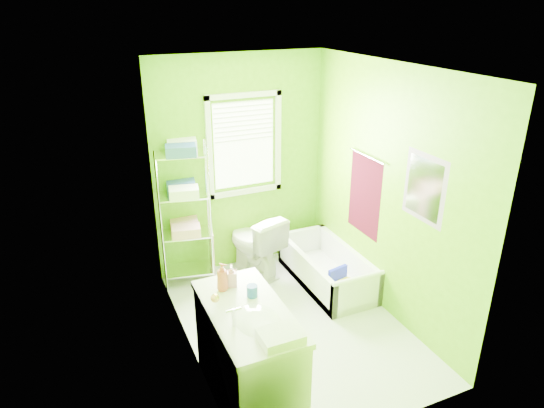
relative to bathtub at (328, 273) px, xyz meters
name	(u,v)px	position (x,y,z in m)	size (l,w,h in m)	color
ground	(292,324)	(-0.73, -0.52, -0.14)	(2.90, 2.90, 0.00)	silver
room_envelope	(294,185)	(-0.73, -0.52, 1.41)	(2.14, 2.94, 2.62)	#5CA107
window	(244,140)	(-0.68, 0.90, 1.47)	(0.92, 0.05, 1.22)	white
door	(224,323)	(-1.77, -1.52, 0.86)	(0.09, 0.80, 2.00)	white
right_wall_decor	(387,192)	(0.30, -0.54, 1.18)	(0.04, 1.48, 1.17)	#410716
bathtub	(328,273)	(0.00, 0.00, 0.00)	(0.64, 1.36, 0.44)	white
toilet	(255,243)	(-0.69, 0.60, 0.26)	(0.45, 0.78, 0.80)	white
vanity	(249,352)	(-1.50, -1.27, 0.33)	(0.60, 1.17, 1.13)	white
wire_shelf_unit	(185,200)	(-1.46, 0.74, 0.91)	(0.63, 0.51, 1.71)	silver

